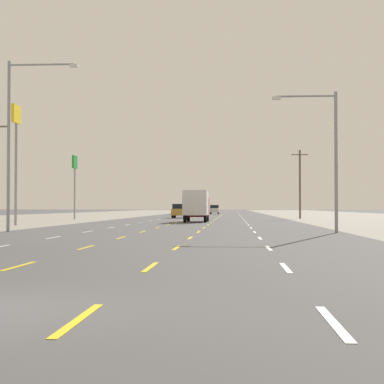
% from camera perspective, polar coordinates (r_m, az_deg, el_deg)
% --- Properties ---
extents(ground_plane, '(572.00, 572.00, 0.00)m').
position_cam_1_polar(ground_plane, '(75.12, 0.80, -2.58)').
color(ground_plane, '#4C4C4F').
extents(lot_apron_left, '(28.00, 440.00, 0.01)m').
position_cam_1_polar(lot_apron_left, '(80.30, -17.14, -2.44)').
color(lot_apron_left, gray).
rests_on(lot_apron_left, ground).
extents(lane_markings, '(10.64, 227.60, 0.01)m').
position_cam_1_polar(lane_markings, '(113.58, 1.81, -2.17)').
color(lane_markings, white).
rests_on(lane_markings, ground).
extents(signal_span_wire, '(27.60, 0.52, 9.58)m').
position_cam_1_polar(signal_span_wire, '(17.36, -9.35, 11.95)').
color(signal_span_wire, brown).
rests_on(signal_span_wire, ground).
extents(box_truck_center_turn_near, '(2.40, 7.20, 3.23)m').
position_cam_1_polar(box_truck_center_turn_near, '(64.11, 0.41, -1.14)').
color(box_truck_center_turn_near, maroon).
rests_on(box_truck_center_turn_near, ground).
extents(suv_inner_left_mid, '(1.98, 4.90, 1.98)m').
position_cam_1_polar(suv_inner_left_mid, '(87.36, -1.15, -1.74)').
color(suv_inner_left_mid, '#B28C33').
rests_on(suv_inner_left_mid, ground).
extents(suv_far_left_midfar, '(1.98, 4.90, 1.98)m').
position_cam_1_polar(suv_far_left_midfar, '(128.17, -1.19, -1.62)').
color(suv_far_left_midfar, '#235B2D').
rests_on(suv_far_left_midfar, ground).
extents(suv_inner_left_far, '(1.98, 4.90, 1.98)m').
position_cam_1_polar(suv_inner_left_far, '(129.58, 0.41, -1.62)').
color(suv_inner_left_far, black).
rests_on(suv_inner_left_far, ground).
extents(suv_center_turn_farther, '(1.98, 4.90, 1.98)m').
position_cam_1_polar(suv_center_turn_farther, '(135.31, 2.09, -1.61)').
color(suv_center_turn_farther, white).
rests_on(suv_center_turn_farther, ground).
extents(pole_sign_left_row_1, '(0.24, 1.78, 10.29)m').
position_cam_1_polar(pole_sign_left_row_1, '(55.05, -15.93, 4.86)').
color(pole_sign_left_row_1, gray).
rests_on(pole_sign_left_row_1, ground).
extents(pole_sign_left_row_2, '(0.24, 1.89, 8.19)m').
position_cam_1_polar(pole_sign_left_row_2, '(81.22, -10.77, 1.88)').
color(pole_sign_left_row_2, gray).
rests_on(pole_sign_left_row_2, ground).
extents(streetlight_left_row_0, '(4.50, 0.26, 10.76)m').
position_cam_1_polar(streetlight_left_row_0, '(40.45, -15.98, 5.26)').
color(streetlight_left_row_0, gray).
rests_on(streetlight_left_row_0, ground).
extents(streetlight_right_row_0, '(3.94, 0.26, 8.57)m').
position_cam_1_polar(streetlight_right_row_0, '(38.41, 12.51, 3.79)').
color(streetlight_right_row_0, gray).
rests_on(streetlight_right_row_0, ground).
extents(utility_pole_right_row_1, '(2.20, 0.26, 9.13)m').
position_cam_1_polar(utility_pole_right_row_1, '(83.40, 9.93, 0.83)').
color(utility_pole_right_row_1, brown).
rests_on(utility_pole_right_row_1, ground).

